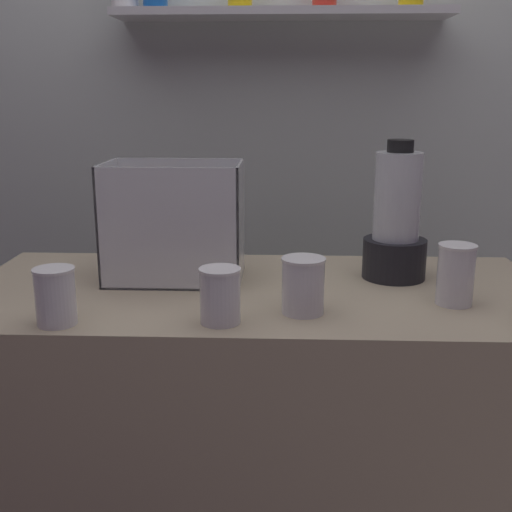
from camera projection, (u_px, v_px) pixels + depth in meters
The scene contains 8 objects.
counter at pixel (256, 454), 1.64m from camera, with size 1.40×0.64×0.90m, color tan.
back_wall_unit at pixel (265, 120), 2.17m from camera, with size 2.60×0.24×2.50m.
carrot_display_bin at pixel (173, 243), 1.58m from camera, with size 0.33×0.21×0.29m.
blender_pitcher at pixel (396, 224), 1.58m from camera, with size 0.16×0.16×0.35m.
juice_cup_carrot_far_left at pixel (56, 300), 1.28m from camera, with size 0.08×0.08×0.12m.
juice_cup_beet_left at pixel (220, 299), 1.29m from camera, with size 0.09×0.09×0.11m.
juice_cup_pomegranate_middle at pixel (303, 289), 1.34m from camera, with size 0.09×0.09×0.12m.
juice_cup_pomegranate_right at pixel (455, 277), 1.40m from camera, with size 0.08×0.08×0.14m.
Camera 1 is at (0.06, -1.46, 1.36)m, focal length 44.53 mm.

